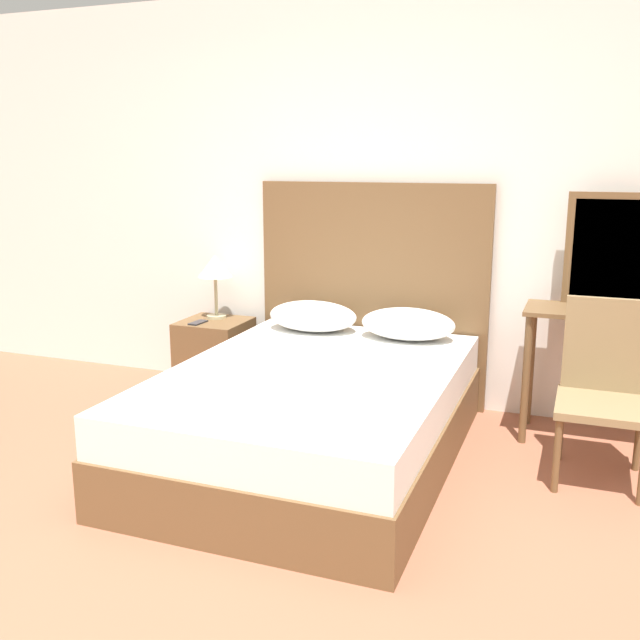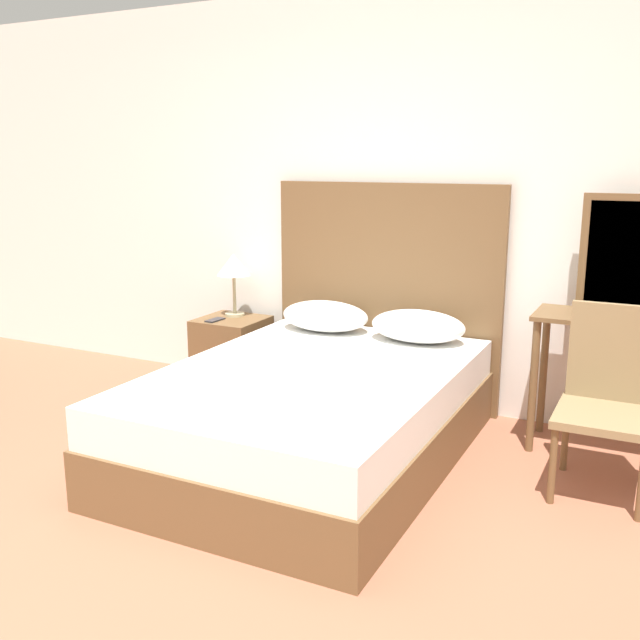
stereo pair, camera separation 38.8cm
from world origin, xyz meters
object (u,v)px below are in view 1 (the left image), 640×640
object	(u,v)px
nightstand	(215,356)
table_lamp	(215,269)
bed	(313,415)
phone_on_nightstand	(198,323)
vanity_desk	(610,339)
chair	(604,382)
phone_on_bed	(252,363)

from	to	relation	value
nightstand	table_lamp	distance (m)	0.62
bed	phone_on_nightstand	xyz separation A→B (m)	(-1.14, 0.73, 0.27)
nightstand	phone_on_nightstand	bearing A→B (deg)	-119.68
bed	vanity_desk	world-z (taller)	vanity_desk
phone_on_nightstand	vanity_desk	distance (m)	2.64
table_lamp	phone_on_nightstand	world-z (taller)	table_lamp
bed	table_lamp	xyz separation A→B (m)	(-1.10, 0.93, 0.62)
table_lamp	bed	bearing A→B (deg)	-40.23
phone_on_nightstand	vanity_desk	size ratio (longest dim) A/B	0.16
vanity_desk	phone_on_nightstand	bearing A→B (deg)	-178.19
table_lamp	chair	xyz separation A→B (m)	(2.57, -0.57, -0.37)
bed	table_lamp	size ratio (longest dim) A/B	4.75
bed	phone_on_nightstand	size ratio (longest dim) A/B	13.81
phone_on_bed	phone_on_nightstand	size ratio (longest dim) A/B	1.05
phone_on_bed	chair	world-z (taller)	chair
table_lamp	vanity_desk	distance (m)	2.61
table_lamp	chair	distance (m)	2.66
vanity_desk	phone_on_bed	bearing A→B (deg)	-155.74
bed	phone_on_nightstand	bearing A→B (deg)	147.18
bed	phone_on_bed	distance (m)	0.45
bed	nightstand	world-z (taller)	nightstand
nightstand	phone_on_nightstand	size ratio (longest dim) A/B	3.36
bed	nightstand	distance (m)	1.36
phone_on_bed	table_lamp	size ratio (longest dim) A/B	0.36
vanity_desk	chair	world-z (taller)	chair
bed	table_lamp	world-z (taller)	table_lamp
chair	bed	bearing A→B (deg)	-166.41
nightstand	bed	bearing A→B (deg)	-38.11
chair	phone_on_bed	bearing A→B (deg)	-168.38
phone_on_bed	nightstand	bearing A→B (deg)	129.71
phone_on_bed	vanity_desk	distance (m)	2.04
table_lamp	phone_on_nightstand	xyz separation A→B (m)	(-0.04, -0.20, -0.35)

